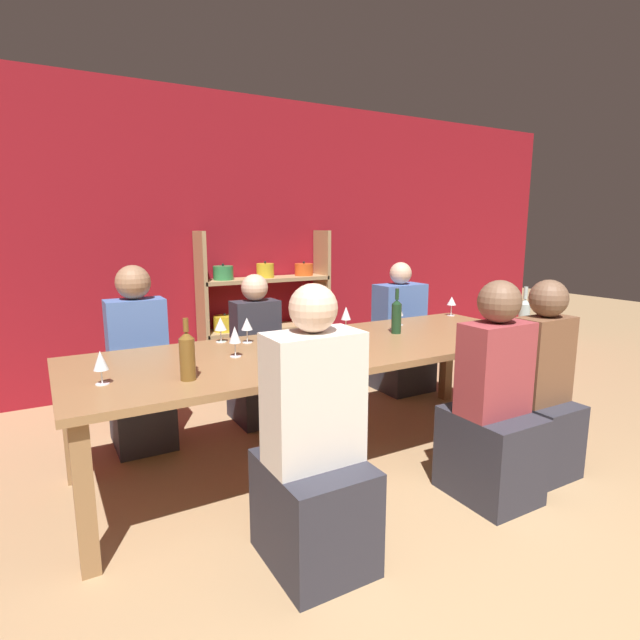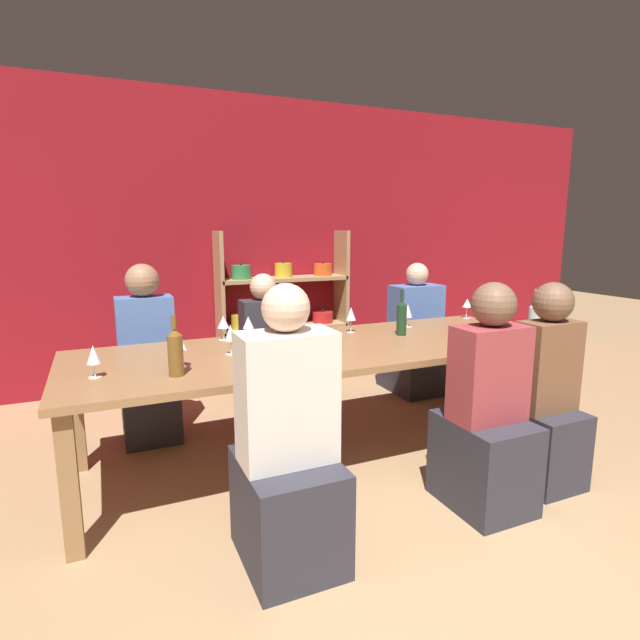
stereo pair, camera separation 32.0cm
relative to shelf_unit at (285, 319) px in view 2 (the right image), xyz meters
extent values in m
cube|color=maroon|center=(-0.44, 0.20, 0.76)|extent=(8.80, 0.06, 2.70)
cube|color=tan|center=(-0.64, 0.00, 0.14)|extent=(0.04, 0.30, 1.45)
cube|color=tan|center=(0.62, 0.00, 0.14)|extent=(0.04, 0.30, 1.45)
cube|color=tan|center=(-0.01, 0.00, -0.57)|extent=(1.27, 0.30, 0.04)
cylinder|color=#338447|center=(-0.01, 0.00, -0.48)|extent=(0.25, 0.25, 0.14)
sphere|color=black|center=(-0.01, 0.00, -0.40)|extent=(0.02, 0.02, 0.02)
cylinder|color=#E0561E|center=(0.41, 0.00, -0.50)|extent=(0.20, 0.20, 0.11)
sphere|color=black|center=(0.41, 0.00, -0.43)|extent=(0.02, 0.02, 0.02)
cube|color=tan|center=(-0.01, 0.00, -0.09)|extent=(1.27, 0.30, 0.04)
cylinder|color=gold|center=(-0.43, 0.00, 0.00)|extent=(0.21, 0.21, 0.14)
sphere|color=black|center=(-0.43, 0.00, 0.09)|extent=(0.02, 0.02, 0.02)
cylinder|color=gold|center=(-0.01, 0.00, -0.01)|extent=(0.21, 0.21, 0.13)
sphere|color=black|center=(-0.01, 0.00, 0.07)|extent=(0.02, 0.02, 0.02)
cylinder|color=red|center=(0.41, 0.00, -0.01)|extent=(0.21, 0.21, 0.11)
sphere|color=black|center=(0.41, 0.00, 0.05)|extent=(0.02, 0.02, 0.02)
cube|color=tan|center=(-0.01, 0.00, 0.40)|extent=(1.27, 0.30, 0.04)
cylinder|color=#338447|center=(-0.43, 0.00, 0.48)|extent=(0.19, 0.19, 0.13)
sphere|color=black|center=(-0.43, 0.00, 0.55)|extent=(0.02, 0.02, 0.02)
cylinder|color=gold|center=(-0.01, 0.00, 0.48)|extent=(0.17, 0.17, 0.14)
sphere|color=black|center=(-0.01, 0.00, 0.56)|extent=(0.02, 0.02, 0.02)
cylinder|color=#E0561E|center=(0.41, 0.00, 0.47)|extent=(0.18, 0.18, 0.12)
sphere|color=black|center=(0.41, 0.00, 0.54)|extent=(0.02, 0.02, 0.02)
cube|color=olive|center=(-0.38, -1.81, 0.14)|extent=(3.09, 1.07, 0.04)
cube|color=olive|center=(-1.84, -2.27, -0.24)|extent=(0.08, 0.08, 0.71)
cube|color=olive|center=(1.09, -2.27, -0.24)|extent=(0.08, 0.08, 0.71)
cube|color=olive|center=(-1.84, -1.35, -0.24)|extent=(0.08, 0.08, 0.71)
cube|color=olive|center=(1.09, -1.35, -0.24)|extent=(0.08, 0.08, 0.71)
cylinder|color=brown|center=(-1.33, -2.08, 0.26)|extent=(0.08, 0.08, 0.21)
cone|color=brown|center=(-1.33, -2.08, 0.38)|extent=(0.08, 0.08, 0.03)
cylinder|color=brown|center=(-1.33, -2.08, 0.43)|extent=(0.03, 0.03, 0.07)
cylinder|color=#B2C6C1|center=(0.90, -2.25, 0.27)|extent=(0.07, 0.07, 0.23)
cone|color=#B2C6C1|center=(0.90, -2.25, 0.40)|extent=(0.07, 0.07, 0.03)
cylinder|color=#B2C6C1|center=(0.90, -2.25, 0.46)|extent=(0.03, 0.03, 0.08)
cylinder|color=#19381E|center=(0.23, -1.72, 0.26)|extent=(0.07, 0.07, 0.21)
cone|color=#19381E|center=(0.23, -1.72, 0.38)|extent=(0.07, 0.07, 0.03)
cylinder|color=#19381E|center=(0.23, -1.72, 0.44)|extent=(0.03, 0.03, 0.08)
cylinder|color=white|center=(0.44, -1.49, 0.16)|extent=(0.07, 0.07, 0.00)
cylinder|color=white|center=(0.44, -1.49, 0.20)|extent=(0.01, 0.01, 0.07)
cone|color=white|center=(0.44, -1.49, 0.28)|extent=(0.07, 0.07, 0.10)
cylinder|color=beige|center=(0.44, -1.49, 0.25)|extent=(0.04, 0.04, 0.04)
cylinder|color=white|center=(1.09, -1.38, 0.16)|extent=(0.06, 0.06, 0.00)
cylinder|color=white|center=(1.09, -1.38, 0.20)|extent=(0.01, 0.01, 0.09)
cone|color=white|center=(1.09, -1.38, 0.28)|extent=(0.08, 0.08, 0.07)
cylinder|color=maroon|center=(1.09, -1.38, 0.27)|extent=(0.04, 0.04, 0.03)
cylinder|color=white|center=(-0.93, -1.37, 0.16)|extent=(0.07, 0.07, 0.00)
cylinder|color=white|center=(-0.93, -1.37, 0.20)|extent=(0.01, 0.01, 0.08)
cone|color=white|center=(-0.93, -1.37, 0.28)|extent=(0.08, 0.08, 0.08)
cylinder|color=white|center=(-0.04, -1.50, 0.16)|extent=(0.06, 0.06, 0.00)
cylinder|color=white|center=(-0.04, -1.50, 0.20)|extent=(0.01, 0.01, 0.08)
cone|color=white|center=(-0.04, -1.50, 0.29)|extent=(0.07, 0.07, 0.09)
cylinder|color=white|center=(-0.98, -1.77, 0.16)|extent=(0.06, 0.06, 0.00)
cylinder|color=white|center=(-0.98, -1.77, 0.20)|extent=(0.01, 0.01, 0.08)
cone|color=white|center=(-0.98, -1.77, 0.29)|extent=(0.07, 0.07, 0.10)
cylinder|color=white|center=(-0.79, -1.48, 0.16)|extent=(0.06, 0.06, 0.00)
cylinder|color=white|center=(-0.79, -1.48, 0.20)|extent=(0.01, 0.01, 0.08)
cone|color=white|center=(-0.79, -1.48, 0.28)|extent=(0.07, 0.07, 0.08)
cylinder|color=beige|center=(-0.79, -1.48, 0.26)|extent=(0.04, 0.04, 0.03)
cylinder|color=white|center=(-1.29, -1.93, 0.16)|extent=(0.07, 0.07, 0.00)
cylinder|color=white|center=(-1.29, -1.93, 0.21)|extent=(0.01, 0.01, 0.09)
cone|color=white|center=(-1.29, -1.93, 0.29)|extent=(0.08, 0.08, 0.08)
cylinder|color=beige|center=(-1.29, -1.93, 0.27)|extent=(0.04, 0.04, 0.03)
cylinder|color=white|center=(-1.71, -1.95, 0.16)|extent=(0.06, 0.06, 0.00)
cylinder|color=white|center=(-1.71, -1.95, 0.19)|extent=(0.01, 0.01, 0.07)
cone|color=white|center=(-1.71, -1.95, 0.28)|extent=(0.07, 0.07, 0.09)
cylinder|color=beige|center=(-1.71, -1.95, 0.25)|extent=(0.04, 0.04, 0.04)
cube|color=#2D2D38|center=(0.16, -2.67, -0.35)|extent=(0.38, 0.48, 0.49)
cube|color=#99383D|center=(0.16, -2.67, 0.15)|extent=(0.38, 0.21, 0.50)
sphere|color=brown|center=(0.16, -2.67, 0.51)|extent=(0.23, 0.23, 0.23)
cube|color=#2D2D38|center=(-1.39, -1.01, -0.36)|extent=(0.37, 0.47, 0.47)
cube|color=#4C70B7|center=(-1.39, -1.01, 0.15)|extent=(0.37, 0.21, 0.55)
sphere|color=#9E7556|center=(-1.39, -1.01, 0.54)|extent=(0.23, 0.23, 0.23)
cube|color=#2D2D38|center=(0.64, -2.61, -0.36)|extent=(0.34, 0.43, 0.45)
cube|color=brown|center=(0.64, -2.61, 0.12)|extent=(0.34, 0.19, 0.52)
sphere|color=brown|center=(0.64, -2.61, 0.49)|extent=(0.22, 0.22, 0.22)
cube|color=#2D2D38|center=(0.93, -0.89, -0.34)|extent=(0.45, 0.57, 0.50)
cube|color=#4C70B7|center=(0.93, -0.89, 0.15)|extent=(0.45, 0.25, 0.47)
sphere|color=beige|center=(0.93, -0.89, 0.48)|extent=(0.20, 0.20, 0.20)
cube|color=#2D2D38|center=(-0.96, -2.67, -0.35)|extent=(0.41, 0.51, 0.48)
cube|color=silver|center=(-0.96, -2.67, 0.18)|extent=(0.41, 0.22, 0.57)
sphere|color=beige|center=(-0.96, -2.67, 0.57)|extent=(0.20, 0.20, 0.20)
cube|color=#2D2D38|center=(-0.53, -0.99, -0.35)|extent=(0.35, 0.44, 0.47)
cube|color=#2D2D38|center=(-0.53, -0.99, 0.12)|extent=(0.35, 0.19, 0.47)
sphere|color=beige|center=(-0.53, -0.99, 0.45)|extent=(0.20, 0.20, 0.20)
camera|label=1|loc=(-1.94, -4.44, 0.89)|focal=28.00mm
camera|label=2|loc=(-1.65, -4.58, 0.89)|focal=28.00mm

